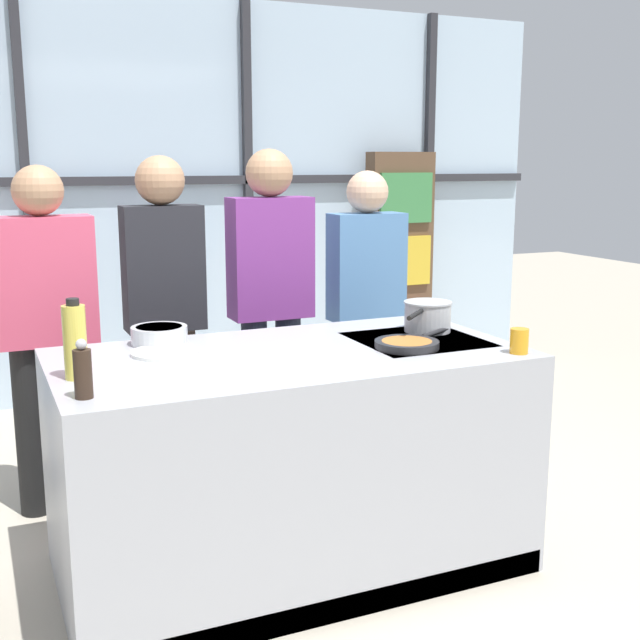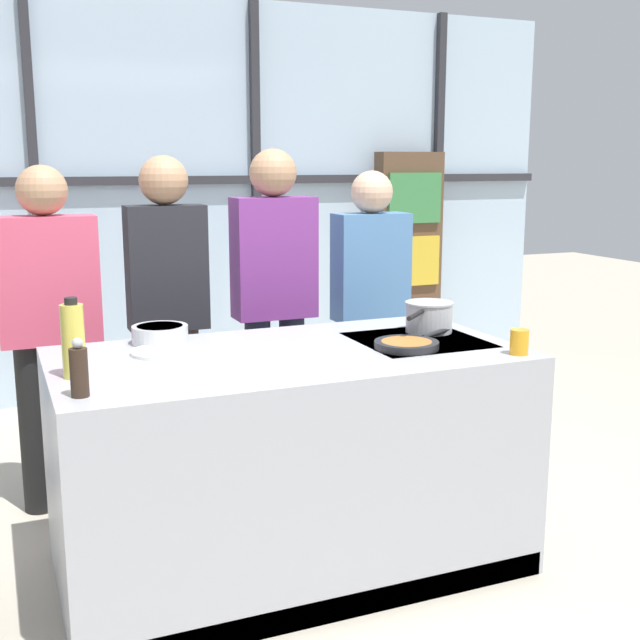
{
  "view_description": "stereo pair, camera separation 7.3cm",
  "coord_description": "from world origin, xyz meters",
  "px_view_note": "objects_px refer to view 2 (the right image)",
  "views": [
    {
      "loc": [
        -1.15,
        -2.92,
        1.68
      ],
      "look_at": [
        0.18,
        0.1,
        1.02
      ],
      "focal_mm": 45.0,
      "sensor_mm": 36.0,
      "label": 1
    },
    {
      "loc": [
        -1.09,
        -2.94,
        1.68
      ],
      "look_at": [
        0.18,
        0.1,
        1.02
      ],
      "focal_mm": 45.0,
      "sensor_mm": 36.0,
      "label": 2
    }
  ],
  "objects_px": {
    "spectator_center_left": "(168,301)",
    "spectator_far_right": "(370,299)",
    "spectator_far_left": "(50,321)",
    "pepper_grinder": "(79,370)",
    "juice_glass_near": "(519,342)",
    "mixing_bowl": "(160,334)",
    "saucepan": "(429,316)",
    "frying_pan": "(408,344)",
    "white_plate": "(165,352)",
    "spectator_center_right": "(274,293)",
    "oil_bottle": "(73,340)"
  },
  "relations": [
    {
      "from": "spectator_center_left",
      "to": "juice_glass_near",
      "type": "relative_size",
      "value": 16.93
    },
    {
      "from": "spectator_far_left",
      "to": "juice_glass_near",
      "type": "xyz_separation_m",
      "value": [
        1.67,
        -1.35,
        0.04
      ]
    },
    {
      "from": "spectator_far_left",
      "to": "juice_glass_near",
      "type": "relative_size",
      "value": 16.5
    },
    {
      "from": "spectator_far_right",
      "to": "mixing_bowl",
      "type": "height_order",
      "value": "spectator_far_right"
    },
    {
      "from": "mixing_bowl",
      "to": "oil_bottle",
      "type": "bearing_deg",
      "value": -132.49
    },
    {
      "from": "spectator_far_left",
      "to": "pepper_grinder",
      "type": "bearing_deg",
      "value": 89.85
    },
    {
      "from": "frying_pan",
      "to": "white_plate",
      "type": "relative_size",
      "value": 1.63
    },
    {
      "from": "white_plate",
      "to": "mixing_bowl",
      "type": "relative_size",
      "value": 1.15
    },
    {
      "from": "frying_pan",
      "to": "juice_glass_near",
      "type": "relative_size",
      "value": 4.37
    },
    {
      "from": "mixing_bowl",
      "to": "spectator_far_left",
      "type": "bearing_deg",
      "value": 123.09
    },
    {
      "from": "saucepan",
      "to": "white_plate",
      "type": "xyz_separation_m",
      "value": [
        -1.18,
        0.05,
        -0.07
      ]
    },
    {
      "from": "frying_pan",
      "to": "white_plate",
      "type": "bearing_deg",
      "value": 162.89
    },
    {
      "from": "white_plate",
      "to": "saucepan",
      "type": "bearing_deg",
      "value": -2.27
    },
    {
      "from": "spectator_center_left",
      "to": "juice_glass_near",
      "type": "bearing_deg",
      "value": 129.43
    },
    {
      "from": "frying_pan",
      "to": "pepper_grinder",
      "type": "xyz_separation_m",
      "value": [
        -1.32,
        -0.2,
        0.07
      ]
    },
    {
      "from": "spectator_far_left",
      "to": "white_plate",
      "type": "relative_size",
      "value": 6.15
    },
    {
      "from": "spectator_center_left",
      "to": "white_plate",
      "type": "distance_m",
      "value": 0.82
    },
    {
      "from": "spectator_center_right",
      "to": "frying_pan",
      "type": "height_order",
      "value": "spectator_center_right"
    },
    {
      "from": "mixing_bowl",
      "to": "spectator_center_right",
      "type": "bearing_deg",
      "value": 40.01
    },
    {
      "from": "pepper_grinder",
      "to": "mixing_bowl",
      "type": "bearing_deg",
      "value": 59.58
    },
    {
      "from": "frying_pan",
      "to": "spectator_far_right",
      "type": "bearing_deg",
      "value": 71.56
    },
    {
      "from": "white_plate",
      "to": "pepper_grinder",
      "type": "distance_m",
      "value": 0.62
    },
    {
      "from": "spectator_center_right",
      "to": "juice_glass_near",
      "type": "distance_m",
      "value": 1.46
    },
    {
      "from": "spectator_far_left",
      "to": "white_plate",
      "type": "height_order",
      "value": "spectator_far_left"
    },
    {
      "from": "frying_pan",
      "to": "pepper_grinder",
      "type": "distance_m",
      "value": 1.34
    },
    {
      "from": "spectator_center_right",
      "to": "white_plate",
      "type": "distance_m",
      "value": 1.1
    },
    {
      "from": "white_plate",
      "to": "spectator_center_right",
      "type": "bearing_deg",
      "value": 46.99
    },
    {
      "from": "spectator_center_left",
      "to": "spectator_far_left",
      "type": "bearing_deg",
      "value": 0.0
    },
    {
      "from": "spectator_far_left",
      "to": "oil_bottle",
      "type": "bearing_deg",
      "value": 90.37
    },
    {
      "from": "saucepan",
      "to": "pepper_grinder",
      "type": "xyz_separation_m",
      "value": [
        -1.56,
        -0.44,
        0.02
      ]
    },
    {
      "from": "spectator_far_left",
      "to": "juice_glass_near",
      "type": "distance_m",
      "value": 2.15
    },
    {
      "from": "spectator_center_left",
      "to": "frying_pan",
      "type": "bearing_deg",
      "value": 124.8
    },
    {
      "from": "spectator_center_right",
      "to": "frying_pan",
      "type": "xyz_separation_m",
      "value": [
        0.2,
        -1.09,
        -0.06
      ]
    },
    {
      "from": "spectator_far_right",
      "to": "pepper_grinder",
      "type": "bearing_deg",
      "value": 37.42
    },
    {
      "from": "pepper_grinder",
      "to": "white_plate",
      "type": "bearing_deg",
      "value": 52.28
    },
    {
      "from": "spectator_far_left",
      "to": "pepper_grinder",
      "type": "xyz_separation_m",
      "value": [
        -0.0,
        -1.29,
        0.07
      ]
    },
    {
      "from": "spectator_far_right",
      "to": "juice_glass_near",
      "type": "distance_m",
      "value": 1.36
    },
    {
      "from": "spectator_center_left",
      "to": "spectator_far_right",
      "type": "relative_size",
      "value": 1.05
    },
    {
      "from": "mixing_bowl",
      "to": "juice_glass_near",
      "type": "xyz_separation_m",
      "value": [
        1.28,
        -0.75,
        0.01
      ]
    },
    {
      "from": "spectator_center_right",
      "to": "spectator_center_left",
      "type": "bearing_deg",
      "value": -0.0
    },
    {
      "from": "spectator_far_right",
      "to": "juice_glass_near",
      "type": "height_order",
      "value": "spectator_far_right"
    },
    {
      "from": "spectator_far_left",
      "to": "white_plate",
      "type": "distance_m",
      "value": 0.88
    },
    {
      "from": "white_plate",
      "to": "mixing_bowl",
      "type": "distance_m",
      "value": 0.2
    },
    {
      "from": "spectator_far_left",
      "to": "saucepan",
      "type": "relative_size",
      "value": 5.06
    },
    {
      "from": "spectator_center_left",
      "to": "spectator_center_right",
      "type": "height_order",
      "value": "spectator_center_right"
    },
    {
      "from": "spectator_center_left",
      "to": "juice_glass_near",
      "type": "distance_m",
      "value": 1.75
    },
    {
      "from": "spectator_center_right",
      "to": "juice_glass_near",
      "type": "bearing_deg",
      "value": 112.23
    },
    {
      "from": "spectator_center_left",
      "to": "spectator_far_right",
      "type": "distance_m",
      "value": 1.12
    },
    {
      "from": "spectator_far_left",
      "to": "spectator_center_right",
      "type": "bearing_deg",
      "value": -180.0
    },
    {
      "from": "saucepan",
      "to": "white_plate",
      "type": "bearing_deg",
      "value": 177.73
    }
  ]
}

